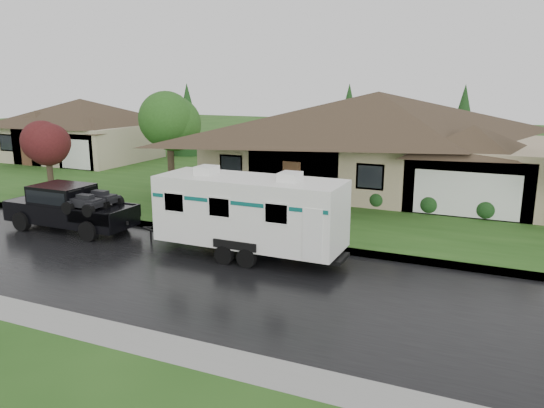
{
  "coord_description": "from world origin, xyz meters",
  "views": [
    {
      "loc": [
        8.99,
        -16.34,
        6.4
      ],
      "look_at": [
        0.77,
        2.0,
        1.67
      ],
      "focal_mm": 35.0,
      "sensor_mm": 36.0,
      "label": 1
    }
  ],
  "objects": [
    {
      "name": "road",
      "position": [
        0.0,
        -2.0,
        0.01
      ],
      "size": [
        140.0,
        8.0,
        0.01
      ],
      "primitive_type": "cube",
      "color": "black",
      "rests_on": "ground"
    },
    {
      "name": "lawn",
      "position": [
        0.0,
        15.0,
        0.07
      ],
      "size": [
        140.0,
        26.0,
        0.15
      ],
      "primitive_type": "cube",
      "color": "#244D18",
      "rests_on": "ground"
    },
    {
      "name": "travel_trailer",
      "position": [
        0.58,
        0.43,
        1.74
      ],
      "size": [
        7.29,
        2.56,
        3.27
      ],
      "color": "white",
      "rests_on": "ground"
    },
    {
      "name": "ground",
      "position": [
        0.0,
        0.0,
        0.0
      ],
      "size": [
        140.0,
        140.0,
        0.0
      ],
      "primitive_type": "plane",
      "color": "#244D18",
      "rests_on": "ground"
    },
    {
      "name": "tree_red",
      "position": [
        -14.19,
        5.15,
        2.98
      ],
      "size": [
        2.47,
        2.47,
        4.09
      ],
      "color": "#382B1E",
      "rests_on": "lawn"
    },
    {
      "name": "curb",
      "position": [
        0.0,
        2.25,
        0.07
      ],
      "size": [
        140.0,
        0.5,
        0.15
      ],
      "primitive_type": "cube",
      "color": "gray",
      "rests_on": "ground"
    },
    {
      "name": "house_main",
      "position": [
        2.29,
        13.84,
        3.59
      ],
      "size": [
        19.44,
        10.8,
        6.9
      ],
      "color": "tan",
      "rests_on": "lawn"
    },
    {
      "name": "house_far",
      "position": [
        -21.78,
        15.85,
        2.97
      ],
      "size": [
        10.8,
        8.64,
        5.8
      ],
      "color": "tan",
      "rests_on": "lawn"
    },
    {
      "name": "tree_left_green",
      "position": [
        -8.72,
        8.91,
        4.02
      ],
      "size": [
        3.37,
        3.37,
        5.58
      ],
      "color": "#382B1E",
      "rests_on": "lawn"
    },
    {
      "name": "pickup_truck",
      "position": [
        -8.23,
        0.43,
        1.06
      ],
      "size": [
        5.91,
        2.25,
        1.97
      ],
      "color": "black",
      "rests_on": "ground"
    },
    {
      "name": "shrub_row",
      "position": [
        2.0,
        9.3,
        0.65
      ],
      "size": [
        13.6,
        1.0,
        1.0
      ],
      "color": "#143814",
      "rests_on": "lawn"
    }
  ]
}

